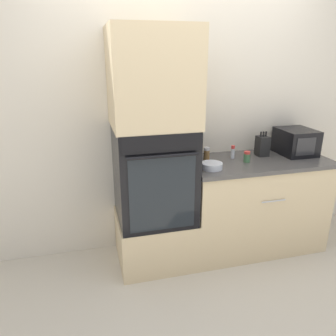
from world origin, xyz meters
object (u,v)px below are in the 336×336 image
knife_block (262,146)px  bowl (212,166)px  microwave (296,142)px  wall_oven (154,174)px  condiment_jar_near (233,152)px  condiment_jar_mid (247,157)px  condiment_jar_far (207,154)px

knife_block → bowl: 0.64m
knife_block → bowl: size_ratio=1.29×
microwave → bowl: microwave is taller
wall_oven → condiment_jar_near: 0.76m
condiment_jar_near → condiment_jar_mid: size_ratio=1.23×
wall_oven → microwave: size_ratio=2.28×
knife_block → wall_oven: bearing=-174.1°
condiment_jar_near → bowl: bearing=-142.5°
bowl → condiment_jar_far: condiment_jar_far is taller
condiment_jar_near → condiment_jar_mid: (0.07, -0.13, -0.01)m
microwave → condiment_jar_mid: microwave is taller
wall_oven → condiment_jar_far: 0.52m
condiment_jar_mid → condiment_jar_far: condiment_jar_far is taller
wall_oven → microwave: bearing=3.2°
wall_oven → knife_block: bearing=5.9°
condiment_jar_far → wall_oven: bearing=-168.2°
bowl → knife_block: bearing=21.5°
bowl → condiment_jar_mid: (0.36, 0.09, 0.02)m
wall_oven → condiment_jar_far: (0.50, 0.10, 0.10)m
condiment_jar_near → condiment_jar_far: 0.25m
wall_oven → condiment_jar_mid: (0.82, -0.04, 0.09)m
wall_oven → bowl: size_ratio=4.55×
microwave → condiment_jar_near: 0.63m
wall_oven → condiment_jar_near: size_ratio=6.83×
wall_oven → microwave: (1.38, 0.08, 0.16)m
microwave → knife_block: bearing=174.6°
wall_oven → condiment_jar_mid: wall_oven is taller
wall_oven → condiment_jar_mid: bearing=-2.4°
microwave → bowl: 0.94m
wall_oven → condiment_jar_mid: size_ratio=8.38×
condiment_jar_mid → condiment_jar_far: bearing=156.5°
microwave → condiment_jar_near: microwave is taller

